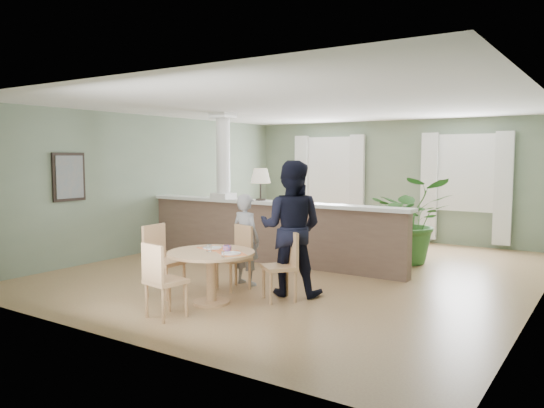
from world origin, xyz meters
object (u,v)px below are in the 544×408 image
Objects in this scene: dining_table at (212,262)px; houseplant at (411,220)px; chair_far_boy at (237,254)px; chair_far_man at (284,262)px; chair_side at (161,257)px; child_person at (246,239)px; man_person at (291,228)px; chair_near at (161,277)px; sofa at (321,233)px.

houseplant is at bearing 72.50° from dining_table.
chair_far_boy is 1.00× the size of chair_far_man.
chair_far_boy is at bearing -114.83° from houseplant.
child_person is (0.60, 1.14, 0.14)m from chair_side.
chair_far_boy is at bearing -37.60° from chair_side.
chair_far_man is 1.02m from child_person.
houseplant is 1.14× the size of child_person.
child_person reaches higher than chair_far_boy.
houseplant is 1.59× the size of chair_side.
chair_side reaches higher than dining_table.
chair_side is (-0.84, -0.08, -0.01)m from dining_table.
chair_far_man is (-0.57, -3.31, -0.27)m from houseplant.
dining_table is 1.20m from man_person.
man_person is at bearing -56.93° from chair_side.
man_person is (-0.65, -3.02, 0.15)m from houseplant.
houseplant is 3.50m from chair_far_boy.
chair_far_boy is at bearing -76.64° from chair_near.
child_person is at bearing -117.14° from houseplant.
houseplant is 3.27m from child_person.
child_person is at bearing -24.16° from man_person.
chair_far_boy is 1.65m from chair_near.
chair_near is 0.49× the size of man_person.
dining_table is at bearing -87.23° from chair_side.
dining_table is 0.96m from chair_far_man.
chair_near is at bearing -95.37° from dining_table.
sofa is 4.59m from chair_near.
houseplant reaches higher than chair_side.
houseplant is at bearing 6.13° from sofa.
chair_far_boy is 1.02× the size of chair_near.
sofa is 1.71m from houseplant.
houseplant reaches higher than dining_table.
sofa is 3.30× the size of chair_far_man.
man_person is (0.69, 1.78, 0.43)m from chair_near.
chair_far_man is at bearing 165.45° from child_person.
chair_side is at bearing -35.89° from chair_near.
houseplant is 1.72× the size of chair_near.
chair_near is (-0.08, -0.83, -0.05)m from dining_table.
man_person reaches higher than sofa.
sofa is 1.95× the size of houseplant.
houseplant is 4.18m from dining_table.
sofa is 3.35× the size of chair_near.
man_person reaches higher than chair_near.
child_person reaches higher than chair_side.
chair_far_man is 0.94× the size of chair_side.
sofa is 3.10× the size of chair_side.
sofa is 2.94m from chair_far_boy.
sofa is 3.77m from dining_table.
dining_table is at bearing 111.43° from child_person.
chair_far_man is (0.68, 0.67, -0.04)m from dining_table.
houseplant is 1.70× the size of chair_far_man.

